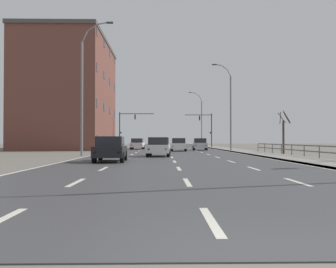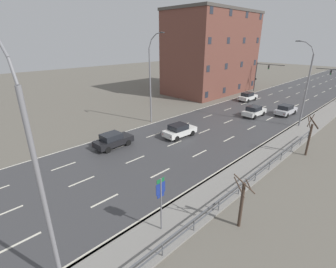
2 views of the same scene
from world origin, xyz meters
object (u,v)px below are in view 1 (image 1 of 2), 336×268
(car_mid_centre, at_px, (137,144))
(brick_building, at_px, (70,95))
(traffic_signal_left, at_px, (126,124))
(street_lamp_midground, at_px, (230,108))
(car_far_left, at_px, (111,149))
(street_lamp_left_bank, at_px, (84,90))
(car_distant, at_px, (200,144))
(traffic_signal_right, at_px, (207,125))
(car_near_right, at_px, (179,145))
(car_near_left, at_px, (159,147))
(street_lamp_distant, at_px, (201,120))

(car_mid_centre, bearing_deg, brick_building, 170.49)
(traffic_signal_left, relative_size, car_mid_centre, 1.46)
(street_lamp_midground, bearing_deg, car_far_left, -118.56)
(car_mid_centre, bearing_deg, street_lamp_midground, -33.30)
(street_lamp_left_bank, bearing_deg, car_distant, 54.66)
(traffic_signal_right, bearing_deg, car_near_right, -107.13)
(traffic_signal_left, distance_m, car_distant, 18.11)
(traffic_signal_left, distance_m, brick_building, 11.52)
(street_lamp_midground, height_order, car_near_left, street_lamp_midground)
(car_far_left, bearing_deg, traffic_signal_left, 92.74)
(car_mid_centre, bearing_deg, traffic_signal_right, 44.80)
(traffic_signal_left, relative_size, car_distant, 1.45)
(traffic_signal_right, bearing_deg, car_distant, -100.73)
(brick_building, bearing_deg, car_mid_centre, -11.56)
(street_lamp_distant, distance_m, brick_building, 30.33)
(car_mid_centre, relative_size, brick_building, 0.21)
(street_lamp_distant, bearing_deg, traffic_signal_right, -91.58)
(car_far_left, bearing_deg, car_distant, 70.36)
(traffic_signal_left, distance_m, car_mid_centre, 10.54)
(traffic_signal_right, height_order, car_near_right, traffic_signal_right)
(street_lamp_distant, distance_m, car_mid_centre, 26.17)
(traffic_signal_left, bearing_deg, car_near_left, -79.75)
(car_near_right, height_order, car_distant, same)
(street_lamp_midground, bearing_deg, street_lamp_distant, 90.07)
(traffic_signal_left, bearing_deg, traffic_signal_right, 3.10)
(car_near_right, bearing_deg, street_lamp_midground, 2.97)
(street_lamp_left_bank, relative_size, traffic_signal_left, 1.90)
(street_lamp_distant, distance_m, car_distant, 27.82)
(car_far_left, relative_size, car_near_left, 0.99)
(street_lamp_midground, bearing_deg, car_near_left, -121.45)
(street_lamp_distant, xyz_separation_m, car_mid_centre, (-11.64, -22.96, -4.72))
(car_near_left, bearing_deg, traffic_signal_left, 103.43)
(car_near_right, height_order, car_near_left, same)
(car_near_left, bearing_deg, traffic_signal_right, 79.25)
(street_lamp_midground, bearing_deg, car_distant, 128.34)
(street_lamp_distant, distance_m, traffic_signal_right, 12.63)
(traffic_signal_left, height_order, brick_building, brick_building)
(car_near_left, distance_m, car_mid_centre, 22.37)
(traffic_signal_left, relative_size, car_near_left, 1.45)
(traffic_signal_left, xyz_separation_m, car_distant, (11.05, -13.97, -3.26))
(street_lamp_left_bank, xyz_separation_m, traffic_signal_right, (14.50, 31.23, -1.73))
(street_lamp_midground, distance_m, traffic_signal_left, 22.96)
(street_lamp_distant, distance_m, street_lamp_left_bank, 46.20)
(traffic_signal_left, distance_m, car_near_left, 32.51)
(car_far_left, xyz_separation_m, car_near_left, (2.94, 7.12, 0.00))
(car_far_left, xyz_separation_m, car_distant, (8.24, 24.98, 0.00))
(car_distant, bearing_deg, car_mid_centre, 156.40)
(car_far_left, relative_size, car_distant, 0.99)
(street_lamp_left_bank, relative_size, car_far_left, 2.78)
(traffic_signal_right, bearing_deg, street_lamp_midground, -88.82)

